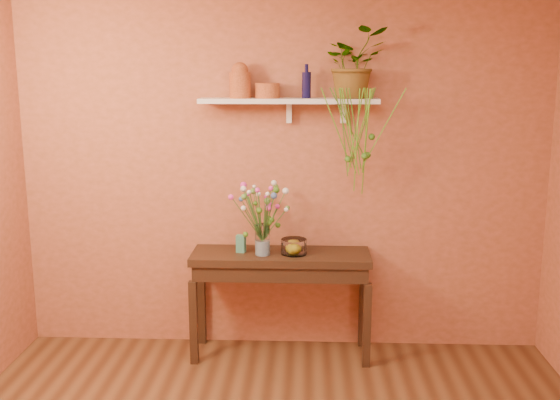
% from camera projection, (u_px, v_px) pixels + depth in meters
% --- Properties ---
extents(room, '(4.04, 4.04, 2.70)m').
position_uv_depth(room, '(266.00, 246.00, 2.94)').
color(room, brown).
rests_on(room, ground).
extents(sideboard, '(1.33, 0.43, 0.80)m').
position_uv_depth(sideboard, '(281.00, 268.00, 4.80)').
color(sideboard, '#362416').
rests_on(sideboard, ground).
extents(wall_shelf, '(1.30, 0.24, 0.19)m').
position_uv_depth(wall_shelf, '(290.00, 101.00, 4.66)').
color(wall_shelf, white).
rests_on(wall_shelf, room).
extents(terracotta_jug, '(0.18, 0.18, 0.26)m').
position_uv_depth(terracotta_jug, '(240.00, 81.00, 4.65)').
color(terracotta_jug, '#C05B37').
rests_on(terracotta_jug, wall_shelf).
extents(terracotta_pot, '(0.19, 0.19, 0.11)m').
position_uv_depth(terracotta_pot, '(267.00, 91.00, 4.67)').
color(terracotta_pot, '#C05B37').
rests_on(terracotta_pot, wall_shelf).
extents(blue_bottle, '(0.09, 0.09, 0.24)m').
position_uv_depth(blue_bottle, '(306.00, 84.00, 4.65)').
color(blue_bottle, '#0F0D36').
rests_on(blue_bottle, wall_shelf).
extents(spider_plant, '(0.56, 0.53, 0.50)m').
position_uv_depth(spider_plant, '(354.00, 63.00, 4.60)').
color(spider_plant, '#3C711C').
rests_on(spider_plant, wall_shelf).
extents(plant_fronds, '(0.59, 0.38, 0.78)m').
position_uv_depth(plant_fronds, '(359.00, 139.00, 4.56)').
color(plant_fronds, '#3C711C').
rests_on(plant_fronds, wall_shelf).
extents(glass_vase, '(0.11, 0.11, 0.23)m').
position_uv_depth(glass_vase, '(263.00, 242.00, 4.71)').
color(glass_vase, white).
rests_on(glass_vase, sideboard).
extents(bouquet, '(0.43, 0.42, 0.43)m').
position_uv_depth(bouquet, '(263.00, 204.00, 4.66)').
color(bouquet, '#386B28').
rests_on(bouquet, glass_vase).
extents(glass_bowl, '(0.19, 0.19, 0.11)m').
position_uv_depth(glass_bowl, '(294.00, 247.00, 4.74)').
color(glass_bowl, white).
rests_on(glass_bowl, sideboard).
extents(lemon, '(0.08, 0.08, 0.08)m').
position_uv_depth(lemon, '(294.00, 248.00, 4.74)').
color(lemon, yellow).
rests_on(lemon, glass_bowl).
extents(carton, '(0.08, 0.06, 0.13)m').
position_uv_depth(carton, '(241.00, 244.00, 4.79)').
color(carton, teal).
rests_on(carton, sideboard).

